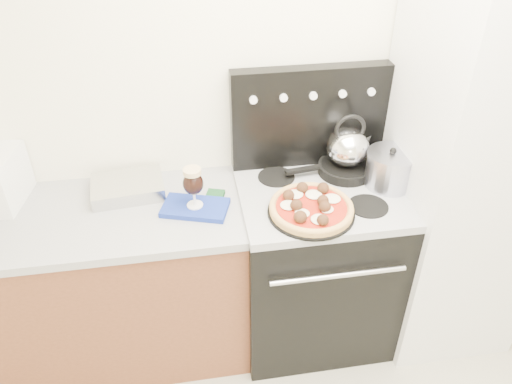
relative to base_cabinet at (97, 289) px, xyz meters
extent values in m
cube|color=white|center=(1.02, 0.30, 0.82)|extent=(3.50, 0.01, 2.50)
cube|color=brown|center=(0.00, 0.00, 0.00)|extent=(1.45, 0.60, 0.86)
cube|color=#A5A5A9|center=(0.00, 0.00, 0.45)|extent=(1.48, 0.63, 0.04)
cube|color=black|center=(1.10, -0.02, 0.01)|extent=(0.76, 0.65, 0.88)
cube|color=#ADADB2|center=(1.10, -0.02, 0.47)|extent=(0.76, 0.65, 0.04)
cube|color=black|center=(1.10, 0.25, 0.74)|extent=(0.76, 0.08, 0.50)
cube|color=silver|center=(1.80, -0.05, 0.52)|extent=(0.64, 0.68, 1.90)
cube|color=silver|center=(0.22, 0.14, 0.50)|extent=(0.35, 0.27, 0.07)
cube|color=#192F97|center=(0.52, -0.05, 0.48)|extent=(0.33, 0.25, 0.02)
cylinder|color=black|center=(1.02, -0.18, 0.50)|extent=(0.38, 0.38, 0.01)
cylinder|color=black|center=(1.27, 0.11, 0.51)|extent=(0.30, 0.30, 0.05)
cylinder|color=#B0B1C3|center=(1.44, -0.02, 0.57)|extent=(0.26, 0.26, 0.16)
camera|label=1|loc=(0.50, -1.86, 1.83)|focal=35.00mm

